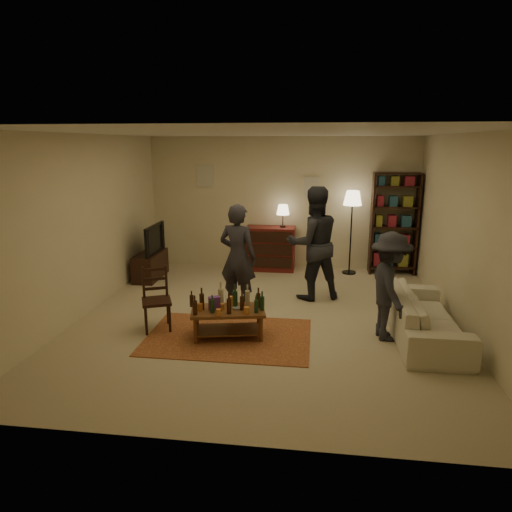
% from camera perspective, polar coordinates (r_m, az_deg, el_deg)
% --- Properties ---
extents(floor, '(6.00, 6.00, 0.00)m').
position_cam_1_polar(floor, '(6.93, 1.15, -7.74)').
color(floor, '#C6B793').
rests_on(floor, ground).
extents(room_shell, '(6.00, 6.00, 6.00)m').
position_cam_1_polar(room_shell, '(9.51, -0.70, 9.41)').
color(room_shell, beige).
rests_on(room_shell, ground).
extents(rug, '(2.20, 1.50, 0.01)m').
position_cam_1_polar(rug, '(6.30, -3.47, -10.01)').
color(rug, maroon).
rests_on(rug, ground).
extents(coffee_table, '(1.07, 0.72, 0.74)m').
position_cam_1_polar(coffee_table, '(6.16, -3.53, -6.87)').
color(coffee_table, brown).
rests_on(coffee_table, ground).
extents(dining_chair, '(0.51, 0.51, 0.90)m').
position_cam_1_polar(dining_chair, '(6.56, -12.38, -4.97)').
color(dining_chair, black).
rests_on(dining_chair, ground).
extents(tv_stand, '(0.40, 1.00, 1.06)m').
position_cam_1_polar(tv_stand, '(9.06, -13.08, -0.35)').
color(tv_stand, black).
rests_on(tv_stand, ground).
extents(dresser, '(1.00, 0.50, 1.36)m').
position_cam_1_polar(dresser, '(9.40, 1.85, 1.09)').
color(dresser, maroon).
rests_on(dresser, ground).
extents(bookshelf, '(0.90, 0.34, 2.02)m').
position_cam_1_polar(bookshelf, '(9.44, 16.85, 4.01)').
color(bookshelf, black).
rests_on(bookshelf, ground).
extents(floor_lamp, '(0.36, 0.36, 1.66)m').
position_cam_1_polar(floor_lamp, '(9.16, 11.96, 6.40)').
color(floor_lamp, black).
rests_on(floor_lamp, ground).
extents(sofa, '(0.81, 2.08, 0.61)m').
position_cam_1_polar(sofa, '(6.59, 20.29, -7.00)').
color(sofa, beige).
rests_on(sofa, ground).
extents(person_left, '(0.70, 0.55, 1.67)m').
position_cam_1_polar(person_left, '(7.10, -2.29, -0.14)').
color(person_left, '#28262E').
rests_on(person_left, ground).
extents(person_right, '(1.12, 1.00, 1.89)m').
position_cam_1_polar(person_right, '(7.61, 7.18, 1.55)').
color(person_right, '#23242A').
rests_on(person_right, ground).
extents(person_by_sofa, '(0.66, 1.00, 1.45)m').
position_cam_1_polar(person_by_sofa, '(6.25, 16.35, -3.70)').
color(person_by_sofa, '#292931').
rests_on(person_by_sofa, ground).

